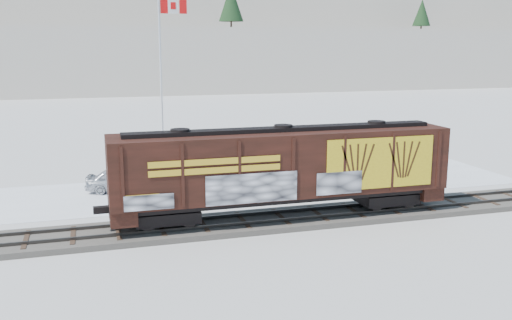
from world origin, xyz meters
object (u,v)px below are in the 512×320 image
object	(u,v)px
car_silver	(122,180)
car_white	(241,182)
flagpole	(164,110)
hopper_railcar	(283,166)
car_dark	(325,171)

from	to	relation	value
car_silver	car_white	distance (m)	7.26
flagpole	car_white	bearing A→B (deg)	-60.24
car_silver	hopper_railcar	bearing A→B (deg)	-124.42
hopper_railcar	car_white	world-z (taller)	hopper_railcar
car_dark	car_silver	bearing A→B (deg)	100.83
car_white	car_dark	world-z (taller)	car_dark
car_silver	car_dark	bearing A→B (deg)	-81.26
car_dark	car_white	bearing A→B (deg)	116.97
car_silver	car_dark	size ratio (longest dim) A/B	0.84
hopper_railcar	car_white	distance (m)	6.47
car_silver	car_white	size ratio (longest dim) A/B	0.99
hopper_railcar	car_dark	bearing A→B (deg)	53.04
hopper_railcar	car_silver	bearing A→B (deg)	131.13
hopper_railcar	car_silver	world-z (taller)	hopper_railcar
hopper_railcar	car_dark	size ratio (longest dim) A/B	3.35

